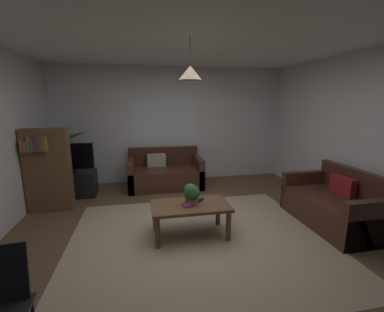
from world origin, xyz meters
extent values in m
cube|color=brown|center=(0.00, 0.00, -0.01)|extent=(5.23, 5.28, 0.02)
cube|color=tan|center=(0.00, -0.20, 0.00)|extent=(3.40, 2.91, 0.01)
cube|color=silver|center=(0.00, 2.67, 1.29)|extent=(5.35, 0.06, 2.58)
cube|color=silver|center=(2.65, 0.00, 1.29)|extent=(0.06, 5.28, 2.58)
cube|color=white|center=(0.00, 0.00, 2.59)|extent=(5.23, 5.28, 0.02)
cube|color=white|center=(-0.21, 2.64, 1.32)|extent=(1.45, 0.01, 1.12)
cube|color=#47281E|center=(-0.23, 2.11, 0.21)|extent=(1.55, 0.87, 0.42)
cube|color=#47281E|center=(-0.23, 2.48, 0.62)|extent=(1.55, 0.12, 0.40)
cube|color=#47281E|center=(-0.94, 2.11, 0.32)|extent=(0.12, 0.87, 0.64)
cube|color=#47281E|center=(0.49, 2.11, 0.32)|extent=(0.12, 0.87, 0.64)
cube|color=#B7AD9E|center=(-0.40, 2.30, 0.56)|extent=(0.40, 0.12, 0.28)
cube|color=#47281E|center=(2.08, -0.13, 0.21)|extent=(0.87, 1.48, 0.42)
cube|color=#47281E|center=(2.46, -0.13, 0.62)|extent=(0.12, 1.48, 0.40)
cube|color=#47281E|center=(2.08, 0.55, 0.32)|extent=(0.87, 0.12, 0.64)
cube|color=#47281E|center=(2.08, -0.81, 0.32)|extent=(0.87, 0.12, 0.64)
cube|color=maroon|center=(2.28, -0.04, 0.56)|extent=(0.15, 0.41, 0.28)
cube|color=brown|center=(-0.09, -0.05, 0.44)|extent=(1.05, 0.59, 0.04)
cylinder|color=brown|center=(-0.56, -0.29, 0.21)|extent=(0.07, 0.07, 0.42)
cylinder|color=brown|center=(0.37, -0.29, 0.21)|extent=(0.07, 0.07, 0.42)
cylinder|color=brown|center=(-0.56, 0.19, 0.21)|extent=(0.07, 0.07, 0.42)
cylinder|color=brown|center=(0.37, 0.19, 0.21)|extent=(0.07, 0.07, 0.42)
cube|color=#72387F|center=(-0.13, -0.10, 0.47)|extent=(0.17, 0.13, 0.02)
cube|color=black|center=(-0.03, 0.00, 0.47)|extent=(0.12, 0.17, 0.02)
cube|color=black|center=(0.05, 0.05, 0.47)|extent=(0.15, 0.15, 0.02)
cylinder|color=#B77051|center=(-0.07, -0.03, 0.50)|extent=(0.18, 0.18, 0.08)
sphere|color=#2D6B33|center=(-0.07, -0.04, 0.61)|extent=(0.22, 0.22, 0.22)
sphere|color=#2D6B33|center=(-0.09, -0.05, 0.65)|extent=(0.18, 0.18, 0.18)
cube|color=black|center=(-2.07, 1.89, 0.25)|extent=(0.90, 0.44, 0.50)
cube|color=black|center=(-2.07, 1.87, 0.80)|extent=(0.89, 0.05, 0.50)
cube|color=black|center=(-2.07, 1.85, 0.80)|extent=(0.85, 0.00, 0.46)
cube|color=black|center=(-2.07, 1.87, 0.52)|extent=(0.24, 0.16, 0.04)
cylinder|color=brown|center=(-2.25, 2.35, 0.15)|extent=(0.32, 0.32, 0.30)
cylinder|color=brown|center=(-2.25, 2.35, 0.69)|extent=(0.05, 0.05, 0.79)
cone|color=#2D6B33|center=(-2.01, 2.36, 1.16)|extent=(0.50, 0.13, 0.23)
cone|color=#2D6B33|center=(-2.22, 2.54, 1.15)|extent=(0.14, 0.40, 0.23)
cone|color=#2D6B33|center=(-2.42, 2.52, 1.18)|extent=(0.38, 0.45, 0.35)
cone|color=#2D6B33|center=(-2.40, 2.21, 1.15)|extent=(0.35, 0.40, 0.29)
cone|color=#2D6B33|center=(-2.22, 2.17, 1.21)|extent=(0.15, 0.43, 0.35)
cube|color=brown|center=(-2.25, 1.26, 0.70)|extent=(0.70, 0.22, 1.40)
cube|color=#99663F|center=(-2.52, 1.14, 1.15)|extent=(0.05, 0.16, 0.20)
cube|color=#99663F|center=(-2.48, 1.14, 1.13)|extent=(0.04, 0.16, 0.17)
cube|color=#99663F|center=(-2.43, 1.14, 1.17)|extent=(0.04, 0.16, 0.23)
cube|color=#387247|center=(-2.38, 1.14, 1.14)|extent=(0.05, 0.16, 0.18)
cube|color=#72387F|center=(-2.34, 1.14, 1.14)|extent=(0.04, 0.16, 0.18)
cube|color=#B22D2D|center=(-2.29, 1.14, 1.16)|extent=(0.03, 0.16, 0.22)
cube|color=#387247|center=(-2.25, 1.14, 1.16)|extent=(0.04, 0.16, 0.22)
cube|color=#99663F|center=(-2.20, 1.14, 1.17)|extent=(0.05, 0.16, 0.24)
cylinder|color=black|center=(-0.09, -0.05, 2.42)|extent=(0.01, 0.01, 0.33)
cone|color=tan|center=(-0.09, -0.05, 2.16)|extent=(0.29, 0.29, 0.17)
camera|label=1|loc=(-0.72, -3.27, 1.82)|focal=24.15mm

